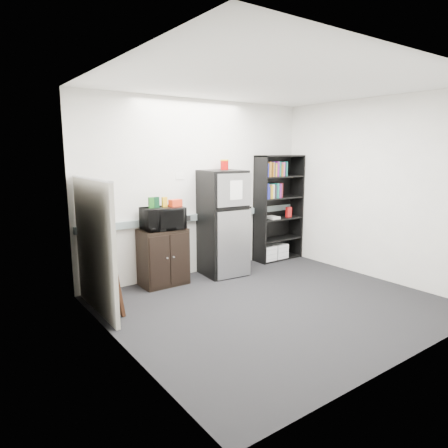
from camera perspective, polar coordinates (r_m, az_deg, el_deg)
name	(u,v)px	position (r m, az deg, el deg)	size (l,w,h in m)	color
floor	(274,304)	(5.24, 7.17, -11.23)	(4.00, 4.00, 0.00)	black
wall_back	(200,188)	(6.29, -3.51, 5.15)	(4.00, 0.02, 2.70)	silver
wall_right	(374,190)	(6.44, 20.65, 4.63)	(0.02, 3.50, 2.70)	silver
wall_left	(119,214)	(3.83, -14.83, 1.42)	(0.02, 3.50, 2.70)	silver
ceiling	(279,83)	(4.93, 7.93, 19.36)	(4.00, 3.50, 0.02)	white
electrical_raceway	(201,217)	(6.32, -3.31, 1.07)	(3.92, 0.05, 0.10)	gray
wall_note	(180,176)	(6.09, -6.30, 6.83)	(0.14, 0.00, 0.10)	white
bookshelf	(278,206)	(7.11, 7.66, 2.63)	(0.90, 0.34, 1.85)	black
cubicle_partition	(95,246)	(4.97, -17.98, -3.05)	(0.06, 1.30, 1.62)	gray
cabinet	(163,257)	(5.85, -8.66, -4.69)	(0.66, 0.44, 0.82)	black
microwave	(163,218)	(5.72, -8.75, 0.80)	(0.57, 0.39, 0.32)	black
snack_box_a	(151,203)	(5.65, -10.36, 3.02)	(0.07, 0.05, 0.15)	#1A5C1A
snack_box_b	(157,202)	(5.68, -9.60, 3.09)	(0.07, 0.05, 0.15)	#0C371D
snack_box_c	(164,202)	(5.74, -8.50, 3.14)	(0.07, 0.05, 0.14)	#EEAC16
snack_bag	(175,203)	(5.77, -6.96, 3.01)	(0.18, 0.10, 0.10)	red
refrigerator	(222,223)	(6.20, -0.23, 0.13)	(0.67, 0.69, 1.63)	black
coffee_can	(224,164)	(6.28, 0.06, 8.58)	(0.13, 0.13, 0.18)	#A60A07
framed_poster	(108,275)	(5.09, -16.26, -7.02)	(0.15, 0.68, 0.87)	black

